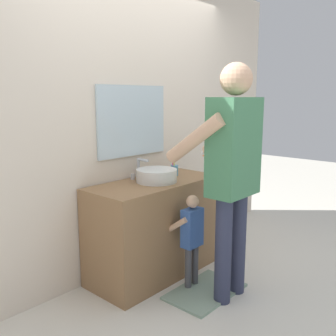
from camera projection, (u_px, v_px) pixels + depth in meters
name	position (u px, v px, depth m)	size (l,w,h in m)	color
ground_plane	(181.00, 283.00, 3.18)	(14.00, 14.00, 0.00)	silver
back_wall	(129.00, 119.00, 3.33)	(4.40, 0.10, 2.70)	beige
vanity_cabinet	(155.00, 228.00, 3.30)	(1.22, 0.54, 0.83)	olive
sink_basin	(157.00, 175.00, 3.20)	(0.35, 0.35, 0.11)	silver
faucet	(139.00, 169.00, 3.33)	(0.18, 0.14, 0.18)	#B7BABF
toothbrush_cup	(174.00, 170.00, 3.46)	(0.07, 0.07, 0.21)	#4C8EB2
bath_mat	(205.00, 291.00, 3.01)	(0.64, 0.40, 0.02)	gray
child_toddler	(191.00, 233.00, 3.03)	(0.24, 0.24, 0.78)	#47474C
adult_parent	(231.00, 162.00, 2.78)	(0.55, 0.58, 1.79)	#2D334C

